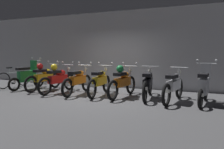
{
  "coord_description": "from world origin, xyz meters",
  "views": [
    {
      "loc": [
        3.13,
        -6.23,
        1.46
      ],
      "look_at": [
        0.46,
        0.31,
        0.75
      ],
      "focal_mm": 33.58,
      "sensor_mm": 36.0,
      "label": 1
    }
  ],
  "objects_px": {
    "motorbike_slot_8": "(204,86)",
    "motorbike_slot_1": "(44,77)",
    "motorbike_slot_3": "(78,80)",
    "bicycle": "(14,79)",
    "motorbike_slot_4": "(100,81)",
    "motorbike_slot_0": "(28,76)",
    "motorbike_slot_5": "(123,81)",
    "motorbike_slot_6": "(148,83)",
    "motorbike_slot_2": "(58,79)",
    "motorbike_slot_7": "(174,86)"
  },
  "relations": [
    {
      "from": "motorbike_slot_8",
      "to": "motorbike_slot_1",
      "type": "bearing_deg",
      "value": 179.35
    },
    {
      "from": "motorbike_slot_3",
      "to": "bicycle",
      "type": "distance_m",
      "value": 3.4
    },
    {
      "from": "motorbike_slot_4",
      "to": "bicycle",
      "type": "height_order",
      "value": "motorbike_slot_4"
    },
    {
      "from": "motorbike_slot_0",
      "to": "motorbike_slot_8",
      "type": "distance_m",
      "value": 6.65
    },
    {
      "from": "motorbike_slot_4",
      "to": "motorbike_slot_5",
      "type": "distance_m",
      "value": 0.83
    },
    {
      "from": "motorbike_slot_0",
      "to": "motorbike_slot_3",
      "type": "relative_size",
      "value": 0.86
    },
    {
      "from": "motorbike_slot_3",
      "to": "motorbike_slot_4",
      "type": "bearing_deg",
      "value": 7.3
    },
    {
      "from": "motorbike_slot_6",
      "to": "motorbike_slot_8",
      "type": "relative_size",
      "value": 1.16
    },
    {
      "from": "motorbike_slot_1",
      "to": "motorbike_slot_4",
      "type": "height_order",
      "value": "same"
    },
    {
      "from": "bicycle",
      "to": "motorbike_slot_1",
      "type": "bearing_deg",
      "value": -3.7
    },
    {
      "from": "motorbike_slot_4",
      "to": "motorbike_slot_5",
      "type": "height_order",
      "value": "same"
    },
    {
      "from": "motorbike_slot_1",
      "to": "bicycle",
      "type": "relative_size",
      "value": 1.13
    },
    {
      "from": "motorbike_slot_2",
      "to": "motorbike_slot_6",
      "type": "height_order",
      "value": "motorbike_slot_2"
    },
    {
      "from": "motorbike_slot_7",
      "to": "bicycle",
      "type": "bearing_deg",
      "value": 177.89
    },
    {
      "from": "motorbike_slot_4",
      "to": "motorbike_slot_7",
      "type": "distance_m",
      "value": 2.5
    },
    {
      "from": "motorbike_slot_2",
      "to": "motorbike_slot_8",
      "type": "distance_m",
      "value": 4.99
    },
    {
      "from": "motorbike_slot_0",
      "to": "motorbike_slot_2",
      "type": "xyz_separation_m",
      "value": [
        1.66,
        -0.19,
        0.0
      ]
    },
    {
      "from": "motorbike_slot_8",
      "to": "bicycle",
      "type": "bearing_deg",
      "value": 178.65
    },
    {
      "from": "motorbike_slot_0",
      "to": "motorbike_slot_6",
      "type": "xyz_separation_m",
      "value": [
        4.98,
        0.09,
        -0.04
      ]
    },
    {
      "from": "motorbike_slot_7",
      "to": "bicycle",
      "type": "distance_m",
      "value": 6.72
    },
    {
      "from": "motorbike_slot_3",
      "to": "motorbike_slot_5",
      "type": "relative_size",
      "value": 1.0
    },
    {
      "from": "motorbike_slot_4",
      "to": "motorbike_slot_5",
      "type": "bearing_deg",
      "value": 1.15
    },
    {
      "from": "motorbike_slot_1",
      "to": "motorbike_slot_0",
      "type": "bearing_deg",
      "value": -179.04
    },
    {
      "from": "motorbike_slot_2",
      "to": "motorbike_slot_4",
      "type": "height_order",
      "value": "same"
    },
    {
      "from": "motorbike_slot_4",
      "to": "motorbike_slot_7",
      "type": "height_order",
      "value": "motorbike_slot_4"
    },
    {
      "from": "motorbike_slot_1",
      "to": "motorbike_slot_3",
      "type": "relative_size",
      "value": 1.0
    },
    {
      "from": "motorbike_slot_0",
      "to": "motorbike_slot_7",
      "type": "height_order",
      "value": "motorbike_slot_0"
    },
    {
      "from": "motorbike_slot_6",
      "to": "motorbike_slot_2",
      "type": "bearing_deg",
      "value": -175.14
    },
    {
      "from": "motorbike_slot_1",
      "to": "motorbike_slot_6",
      "type": "relative_size",
      "value": 1.0
    },
    {
      "from": "motorbike_slot_0",
      "to": "motorbike_slot_2",
      "type": "relative_size",
      "value": 0.86
    },
    {
      "from": "motorbike_slot_2",
      "to": "motorbike_slot_4",
      "type": "xyz_separation_m",
      "value": [
        1.66,
        0.15,
        -0.04
      ]
    },
    {
      "from": "motorbike_slot_3",
      "to": "motorbike_slot_2",
      "type": "bearing_deg",
      "value": -177.25
    },
    {
      "from": "motorbike_slot_1",
      "to": "motorbike_slot_4",
      "type": "xyz_separation_m",
      "value": [
        2.49,
        -0.06,
        -0.04
      ]
    },
    {
      "from": "motorbike_slot_2",
      "to": "motorbike_slot_7",
      "type": "distance_m",
      "value": 4.16
    },
    {
      "from": "motorbike_slot_0",
      "to": "motorbike_slot_6",
      "type": "distance_m",
      "value": 4.98
    },
    {
      "from": "motorbike_slot_5",
      "to": "bicycle",
      "type": "xyz_separation_m",
      "value": [
        -5.05,
        0.16,
        -0.17
      ]
    },
    {
      "from": "motorbike_slot_6",
      "to": "motorbike_slot_8",
      "type": "xyz_separation_m",
      "value": [
        1.67,
        -0.14,
        0.04
      ]
    },
    {
      "from": "motorbike_slot_5",
      "to": "motorbike_slot_8",
      "type": "relative_size",
      "value": 1.16
    },
    {
      "from": "motorbike_slot_7",
      "to": "motorbike_slot_8",
      "type": "distance_m",
      "value": 0.84
    },
    {
      "from": "motorbike_slot_0",
      "to": "motorbike_slot_3",
      "type": "distance_m",
      "value": 2.49
    },
    {
      "from": "motorbike_slot_1",
      "to": "motorbike_slot_6",
      "type": "bearing_deg",
      "value": 1.04
    },
    {
      "from": "motorbike_slot_0",
      "to": "motorbike_slot_8",
      "type": "height_order",
      "value": "same"
    },
    {
      "from": "motorbike_slot_2",
      "to": "bicycle",
      "type": "xyz_separation_m",
      "value": [
        -2.56,
        0.32,
        -0.17
      ]
    },
    {
      "from": "motorbike_slot_2",
      "to": "bicycle",
      "type": "distance_m",
      "value": 2.58
    },
    {
      "from": "motorbike_slot_0",
      "to": "bicycle",
      "type": "height_order",
      "value": "motorbike_slot_0"
    },
    {
      "from": "motorbike_slot_1",
      "to": "motorbike_slot_5",
      "type": "height_order",
      "value": "same"
    },
    {
      "from": "motorbike_slot_3",
      "to": "bicycle",
      "type": "xyz_separation_m",
      "value": [
        -3.39,
        0.28,
        -0.13
      ]
    },
    {
      "from": "motorbike_slot_1",
      "to": "motorbike_slot_5",
      "type": "xyz_separation_m",
      "value": [
        3.32,
        -0.04,
        0.0
      ]
    },
    {
      "from": "motorbike_slot_2",
      "to": "motorbike_slot_0",
      "type": "bearing_deg",
      "value": 173.36
    },
    {
      "from": "motorbike_slot_4",
      "to": "motorbike_slot_7",
      "type": "relative_size",
      "value": 1.01
    }
  ]
}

